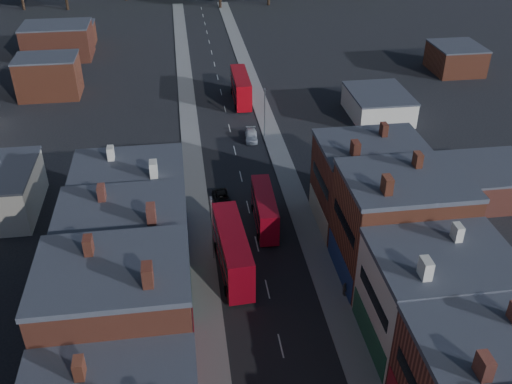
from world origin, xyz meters
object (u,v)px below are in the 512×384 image
object	(u,v)px
car_3	(251,136)
ped_3	(344,289)
bus_2	(241,87)
car_2	(222,198)
bus_0	(232,250)
bus_1	(265,209)

from	to	relation	value
car_3	ped_3	xyz separation A→B (m)	(4.70, -37.48, 0.24)
bus_2	car_2	bearing A→B (deg)	-100.42
bus_0	bus_2	size ratio (longest dim) A/B	1.03
bus_1	car_3	distance (m)	23.62
bus_2	car_2	xyz separation A→B (m)	(-6.43, -33.25, -2.12)
bus_0	ped_3	xyz separation A→B (m)	(10.97, -5.75, -1.89)
bus_1	ped_3	world-z (taller)	bus_1
car_2	ped_3	bearing A→B (deg)	-67.57
car_3	ped_3	distance (m)	37.78
bus_2	car_3	size ratio (longest dim) A/B	2.56
bus_1	car_3	bearing A→B (deg)	87.97
car_2	car_3	distance (m)	18.70
bus_1	car_2	size ratio (longest dim) A/B	2.27
car_2	ped_3	world-z (taller)	ped_3
bus_1	car_2	distance (m)	7.73
bus_2	ped_3	size ratio (longest dim) A/B	7.44
ped_3	car_2	bearing A→B (deg)	18.14
bus_1	bus_2	distance (m)	39.17
bus_2	car_2	world-z (taller)	bus_2
ped_3	car_3	bearing A→B (deg)	-3.52
bus_1	bus_0	bearing A→B (deg)	-118.48
bus_0	bus_2	bearing A→B (deg)	79.00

